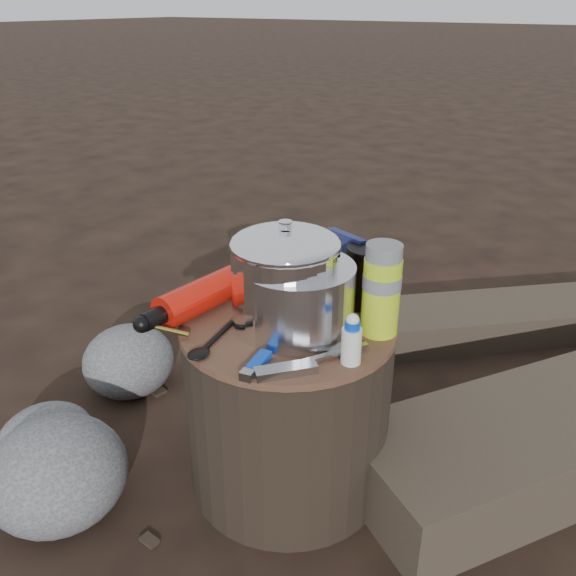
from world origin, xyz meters
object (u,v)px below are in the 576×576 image
Objects in this scene: camping_pot at (285,278)px; fuel_bottle at (203,295)px; stump at (288,404)px; thermos at (381,290)px; travel_mug at (367,277)px.

camping_pot is 0.72× the size of fuel_bottle.
thermos is at bearing 23.36° from stump.
thermos is at bearing -49.35° from travel_mug.
stump is at bearing -118.75° from travel_mug.
fuel_bottle reaches higher than stump.
travel_mug is at bearing 43.22° from fuel_bottle.
travel_mug is at bearing 63.88° from camping_pot.
camping_pot is at bearing -152.53° from thermos.
camping_pot reaches higher than thermos.
thermos is (0.16, 0.09, -0.01)m from camping_pot.
thermos is 1.41× the size of travel_mug.
travel_mug is (-0.08, 0.09, -0.03)m from thermos.
camping_pot is 0.20m from fuel_bottle.
camping_pot is (0.00, -0.01, 0.31)m from stump.
camping_pot is 1.15× the size of thermos.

